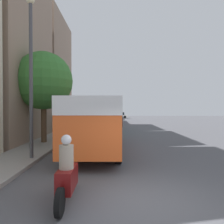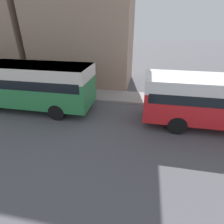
# 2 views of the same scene
# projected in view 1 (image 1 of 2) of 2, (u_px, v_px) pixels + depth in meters

# --- Properties ---
(ground_plane) EXTENTS (120.00, 120.00, 0.00)m
(ground_plane) POSITION_uv_depth(u_px,v_px,m) (141.00, 203.00, 5.50)
(ground_plane) COLOR #515156
(building_far_terrace) EXTENTS (5.10, 8.80, 12.62)m
(building_far_terrace) POSITION_uv_depth(u_px,v_px,m) (43.00, 74.00, 25.11)
(building_far_terrace) COLOR gray
(building_far_terrace) RESTS_ON ground_plane
(bus_lead) EXTENTS (2.53, 9.06, 2.83)m
(bus_lead) POSITION_uv_depth(u_px,v_px,m) (97.00, 118.00, 12.16)
(bus_lead) COLOR #EA5B23
(bus_lead) RESTS_ON ground_plane
(bus_following) EXTENTS (2.66, 9.49, 3.04)m
(bus_following) POSITION_uv_depth(u_px,v_px,m) (100.00, 112.00, 23.06)
(bus_following) COLOR #2D8447
(bus_following) RESTS_ON ground_plane
(bus_third_in_line) EXTENTS (2.59, 9.61, 2.82)m
(bus_third_in_line) POSITION_uv_depth(u_px,v_px,m) (106.00, 111.00, 35.90)
(bus_third_in_line) COLOR red
(bus_third_in_line) RESTS_ON ground_plane
(bus_rear) EXTENTS (2.66, 11.45, 2.87)m
(bus_rear) POSITION_uv_depth(u_px,v_px,m) (107.00, 110.00, 48.53)
(bus_rear) COLOR teal
(bus_rear) RESTS_ON ground_plane
(motorcycle_behind_lead) EXTENTS (0.39, 2.24, 1.73)m
(motorcycle_behind_lead) POSITION_uv_depth(u_px,v_px,m) (68.00, 175.00, 5.54)
(motorcycle_behind_lead) COLOR maroon
(motorcycle_behind_lead) RESTS_ON ground_plane
(car_crossing) EXTENTS (3.81, 1.82, 1.38)m
(car_crossing) POSITION_uv_depth(u_px,v_px,m) (120.00, 115.00, 50.45)
(car_crossing) COLOR silver
(car_crossing) RESTS_ON ground_plane
(pedestrian_near_curb) EXTENTS (0.43, 0.43, 1.66)m
(pedestrian_near_curb) POSITION_uv_depth(u_px,v_px,m) (63.00, 124.00, 18.76)
(pedestrian_near_curb) COLOR #232838
(pedestrian_near_curb) RESTS_ON sidewalk
(street_tree) EXTENTS (3.79, 3.79, 5.93)m
(street_tree) POSITION_uv_depth(u_px,v_px,m) (44.00, 81.00, 14.31)
(street_tree) COLOR brown
(street_tree) RESTS_ON sidewalk
(lamp_post) EXTENTS (0.36, 0.36, 7.24)m
(lamp_post) POSITION_uv_depth(u_px,v_px,m) (32.00, 64.00, 9.76)
(lamp_post) COLOR #47474C
(lamp_post) RESTS_ON sidewalk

